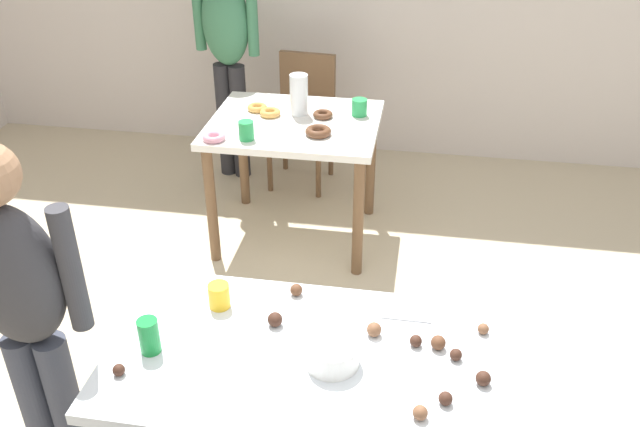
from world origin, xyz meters
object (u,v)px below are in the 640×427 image
Objects in this scene: person_adult_far at (227,42)px; person_girl_near at (24,309)px; dining_table_far at (295,140)px; chair_far_table at (304,112)px; dining_table_near at (315,378)px; pitcher_far at (299,95)px; mixing_bowl at (332,353)px; soda_can at (149,336)px.

person_girl_near is at bearing -88.14° from person_adult_far.
chair_far_table is (-0.09, 0.75, -0.14)m from dining_table_far.
pitcher_far is at bearing 102.50° from dining_table_near.
dining_table_near is 7.78× the size of mixing_bowl.
pitcher_far is (0.01, 0.11, 0.23)m from dining_table_far.
person_girl_near reaches higher than soda_can.
mixing_bowl is (1.00, 0.03, -0.07)m from person_girl_near.
pitcher_far reaches higher than soda_can.
dining_table_near is at bearing -68.23° from person_adult_far.
dining_table_far is 0.65× the size of person_girl_near.
person_girl_near reaches higher than chair_far_table.
person_adult_far is (-1.03, 2.57, 0.30)m from dining_table_near.
dining_table_near is 5.74× the size of pitcher_far.
person_adult_far is 6.87× the size of pitcher_far.
mixing_bowl is at bearing -67.33° from person_adult_far.
dining_table_far is 5.52× the size of mixing_bowl.
person_adult_far is (-0.59, 0.73, 0.32)m from dining_table_far.
chair_far_table is (-0.53, 2.59, -0.15)m from dining_table_near.
chair_far_table is 0.60× the size of person_girl_near.
dining_table_near is 2.79m from person_adult_far.
dining_table_far is (-0.44, 1.84, -0.02)m from dining_table_near.
mixing_bowl is at bearing -75.09° from dining_table_far.
person_girl_near is at bearing -104.81° from dining_table_far.
chair_far_table is 0.68m from person_adult_far.
mixing_bowl is (0.59, -2.62, 0.29)m from chair_far_table.
person_girl_near is (-0.41, -2.65, 0.36)m from chair_far_table.
dining_table_near is at bearing 155.44° from mixing_bowl.
soda_can is at bearing -92.53° from pitcher_far.
soda_can is at bearing -92.46° from dining_table_far.
dining_table_far is 0.26m from pitcher_far.
person_girl_near reaches higher than pitcher_far.
dining_table_far is 1.92m from soda_can.
person_adult_far is (-0.09, 2.63, 0.10)m from person_girl_near.
person_adult_far is at bearing 128.82° from dining_table_far.
person_adult_far is 2.82m from mixing_bowl.
dining_table_near is 0.92× the size of person_girl_near.
soda_can is 0.53× the size of pitcher_far.
mixing_bowl is at bearing -77.31° from chair_far_table.
dining_table_near is at bearing 3.65° from person_girl_near.
dining_table_near is 0.15m from mixing_bowl.
dining_table_far is 1.94m from mixing_bowl.
dining_table_near is at bearing -76.58° from dining_table_far.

